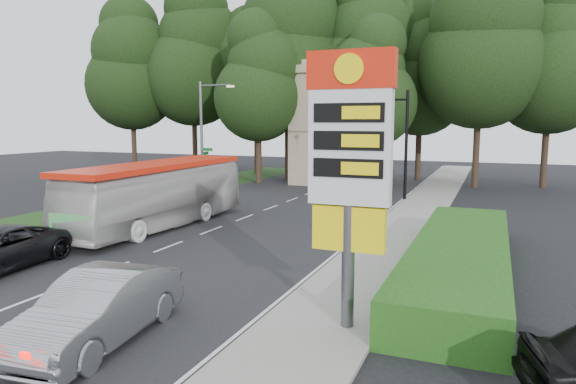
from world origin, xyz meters
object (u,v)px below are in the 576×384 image
at_px(gas_station_pylon, 350,153).
at_px(transit_bus, 159,195).
at_px(streetlight_signs, 204,132).
at_px(sedan_silver, 99,308).
at_px(traffic_signal_mast, 386,129).
at_px(monument, 308,123).

height_order(gas_station_pylon, transit_bus, gas_station_pylon).
xyz_separation_m(streetlight_signs, sedan_silver, (10.96, -22.89, -3.60)).
height_order(transit_bus, sedan_silver, transit_bus).
bearing_deg(traffic_signal_mast, streetlight_signs, -171.08).
relative_size(gas_station_pylon, traffic_signal_mast, 0.95).
height_order(gas_station_pylon, traffic_signal_mast, traffic_signal_mast).
bearing_deg(gas_station_pylon, traffic_signal_mast, 99.09).
bearing_deg(traffic_signal_mast, gas_station_pylon, -80.91).
bearing_deg(sedan_silver, streetlight_signs, 109.35).
bearing_deg(transit_bus, sedan_silver, -58.10).
height_order(gas_station_pylon, sedan_silver, gas_station_pylon).
xyz_separation_m(streetlight_signs, monument, (4.99, 7.99, 0.67)).
bearing_deg(monument, sedan_silver, -79.06).
xyz_separation_m(streetlight_signs, transit_bus, (4.17, -11.25, -2.84)).
height_order(streetlight_signs, sedan_silver, streetlight_signs).
relative_size(traffic_signal_mast, transit_bus, 0.63).
bearing_deg(transit_bus, streetlight_signs, 112.01).
distance_m(traffic_signal_mast, streetlight_signs, 12.83).
xyz_separation_m(gas_station_pylon, transit_bus, (-12.02, 8.77, -2.85)).
xyz_separation_m(traffic_signal_mast, transit_bus, (-8.50, -13.24, -3.07)).
xyz_separation_m(gas_station_pylon, monument, (-11.20, 28.01, 0.66)).
bearing_deg(streetlight_signs, gas_station_pylon, -51.04).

